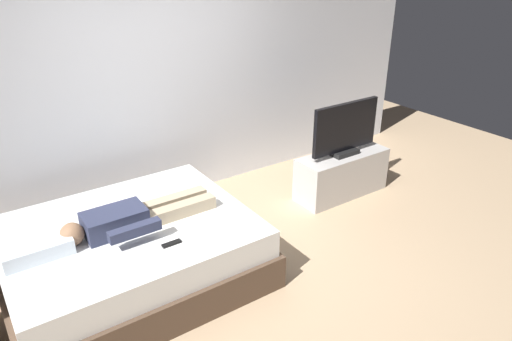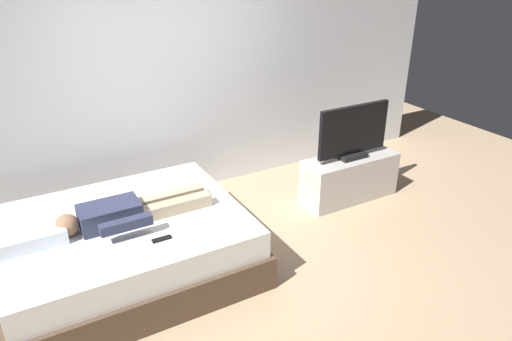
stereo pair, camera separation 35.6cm
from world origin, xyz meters
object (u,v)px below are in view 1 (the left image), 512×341
Objects in this scene: bed at (131,253)px; tv at (345,130)px; person at (131,218)px; tv_stand at (341,174)px; pillow at (36,247)px; remote at (171,243)px.

bed is 2.60m from tv.
person reaches higher than bed.
person is 2.55m from tv_stand.
tv_stand is at bearing 90.00° from tv.
tv_stand is 0.53m from tv.
person is at bearing -59.08° from bed.
remote is at bearing -27.60° from pillow.
tv is at bearing 2.37° from pillow.
remote is (0.15, -0.40, -0.07)m from person.
remote is 2.46m from tv_stand.
tv is (3.23, 0.13, 0.18)m from pillow.
remote is (0.87, -0.45, -0.05)m from pillow.
remote is (0.18, -0.45, 0.29)m from bed.
remote is at bearing -69.53° from person.
tv_stand is (3.23, 0.13, -0.35)m from pillow.
tv_stand is at bearing 13.93° from remote.
pillow is 0.44× the size of tv_stand.
tv reaches higher than remote.
remote is 0.14× the size of tv_stand.
bed is at bearing 111.67° from remote.
tv reaches higher than bed.
person reaches higher than remote.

